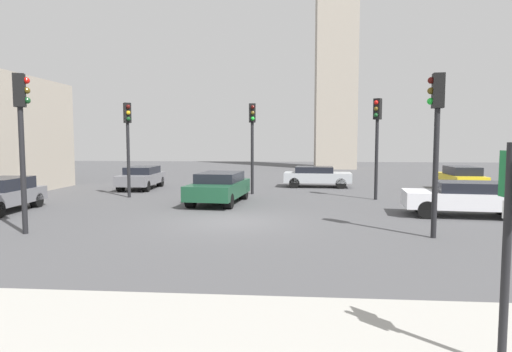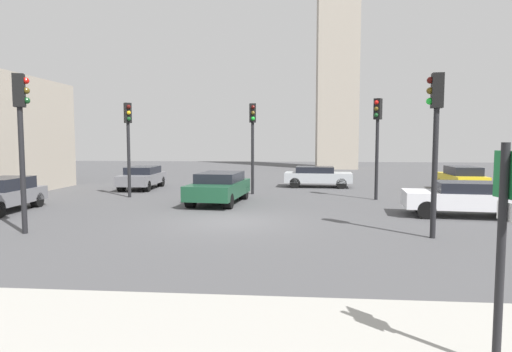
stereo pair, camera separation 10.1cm
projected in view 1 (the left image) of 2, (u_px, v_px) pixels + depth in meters
The scene contains 15 objects.
ground_plane at pixel (232, 222), 15.66m from camera, with size 88.00×88.00×0.00m, color #4C4C4F.
sidewalk_corner at pixel (136, 346), 6.04m from camera, with size 30.47×3.76×0.15m, color #A8A59E.
direction_sign at pixel (509, 234), 5.18m from camera, with size 0.16×0.59×2.72m.
traffic_light_0 at pixel (21, 123), 13.35m from camera, with size 0.49×0.42×4.90m.
traffic_light_1 at pixel (436, 124), 12.78m from camera, with size 0.48×0.36×4.83m.
traffic_light_2 at pixel (128, 131), 22.01m from camera, with size 0.45×0.49×4.76m.
traffic_light_3 at pixel (377, 129), 21.15m from camera, with size 0.44×0.49×4.89m.
traffic_light_4 at pixel (252, 131), 23.35m from camera, with size 0.38×0.49×4.84m.
car_0 at pixel (142, 177), 26.12m from camera, with size 1.87×4.17×1.32m.
car_1 at pixel (317, 176), 27.15m from camera, with size 4.18×2.05×1.27m.
car_2 at pixel (466, 198), 16.65m from camera, with size 4.62×2.32×1.32m.
car_3 at pixel (219, 187), 20.18m from camera, with size 2.46×4.67×1.41m.
car_4 at pixel (461, 178), 24.70m from camera, with size 1.80×4.16×1.44m.
car_5 at pixel (2, 194), 17.68m from camera, with size 1.83×4.04×1.38m.
skyline_tower at pixel (336, 37), 44.42m from camera, with size 4.05×4.05×26.65m, color #A89E8E.
Camera 1 is at (2.13, -15.35, 2.90)m, focal length 30.79 mm.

